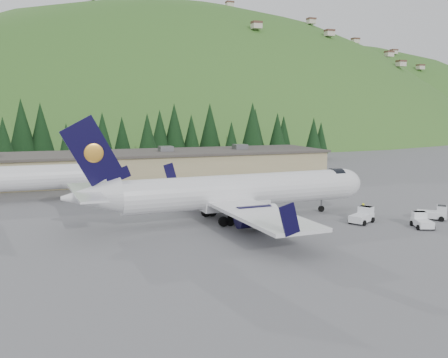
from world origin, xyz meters
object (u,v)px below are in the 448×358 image
at_px(baggage_tug_a, 363,216).
at_px(airliner, 233,192).
at_px(baggage_tug_b, 434,213).
at_px(second_airliner, 20,177).
at_px(ramp_worker, 362,211).
at_px(terminal_building, 140,166).
at_px(baggage_tug_c, 421,221).

bearing_deg(baggage_tug_a, airliner, 125.15).
bearing_deg(baggage_tug_b, baggage_tug_a, -147.15).
distance_m(second_airliner, baggage_tug_a, 46.94).
xyz_separation_m(airliner, baggage_tug_a, (13.43, -6.38, -2.49)).
bearing_deg(ramp_worker, terminal_building, -108.38).
distance_m(baggage_tug_c, ramp_worker, 6.89).
relative_size(airliner, second_airliner, 1.35).
xyz_separation_m(airliner, terminal_building, (-3.93, 38.05, -0.65)).
distance_m(airliner, baggage_tug_c, 21.08).
xyz_separation_m(airliner, baggage_tug_c, (18.04, -10.62, -2.55)).
bearing_deg(ramp_worker, baggage_tug_a, 13.36).
height_order(airliner, terminal_building, airliner).
relative_size(airliner, baggage_tug_b, 10.68).
distance_m(baggage_tug_a, baggage_tug_c, 6.26).
bearing_deg(baggage_tug_c, baggage_tug_b, -36.69).
height_order(baggage_tug_a, terminal_building, terminal_building).
height_order(baggage_tug_c, terminal_building, terminal_building).
xyz_separation_m(baggage_tug_a, ramp_worker, (1.22, 1.76, 0.13)).
relative_size(airliner, terminal_building, 0.52).
bearing_deg(second_airliner, airliner, -42.77).
relative_size(terminal_building, ramp_worker, 38.60).
bearing_deg(baggage_tug_b, ramp_worker, -160.68).
distance_m(second_airliner, baggage_tug_b, 55.07).
xyz_separation_m(second_airliner, ramp_worker, (38.49, -26.67, -2.40)).
distance_m(airliner, baggage_tug_a, 15.07).
distance_m(airliner, ramp_worker, 15.54).
bearing_deg(baggage_tug_c, ramp_worker, 50.66).
xyz_separation_m(baggage_tug_c, ramp_worker, (-3.39, 6.00, 0.19)).
distance_m(second_airliner, baggage_tug_c, 53.18).
distance_m(baggage_tug_b, baggage_tug_c, 4.99).
bearing_deg(second_airliner, ramp_worker, -34.72).
bearing_deg(airliner, ramp_worker, -20.26).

